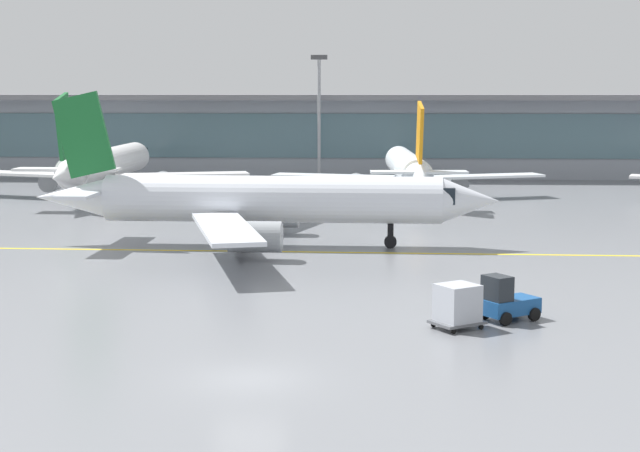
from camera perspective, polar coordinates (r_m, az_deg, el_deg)
name	(u,v)px	position (r m, az deg, el deg)	size (l,w,h in m)	color
ground_plane	(249,379)	(35.84, -4.12, -8.83)	(400.00, 400.00, 0.00)	slate
taxiway_centreline_stripe	(270,251)	(62.97, -2.90, -1.48)	(110.00, 0.36, 0.01)	yellow
terminal_concourse	(332,134)	(116.61, 0.70, 5.32)	(167.58, 11.00, 9.60)	#8C939E
gate_airplane_1	(106,165)	(96.79, -12.29, 3.45)	(28.08, 30.13, 10.00)	white
gate_airplane_2	(407,168)	(94.55, 5.08, 3.36)	(26.01, 28.00, 9.27)	white
taxiing_regional_jet	(267,201)	(64.57, -3.09, 1.48)	(30.64, 28.54, 10.17)	silver
baggage_tug	(506,301)	(45.01, 10.70, -4.29)	(2.94, 2.63, 2.10)	#194C8C
cargo_dolly_lead	(458,305)	(43.20, 7.96, -4.52)	(2.64, 2.50, 1.94)	#595B60
apron_light_mast_1	(319,113)	(108.90, -0.05, 6.57)	(1.80, 0.36, 13.93)	gray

